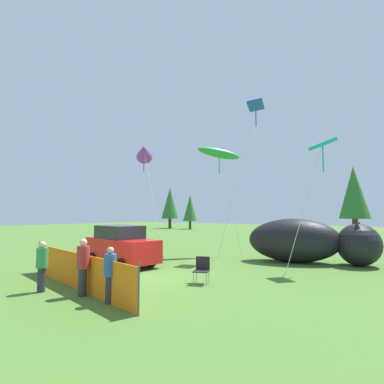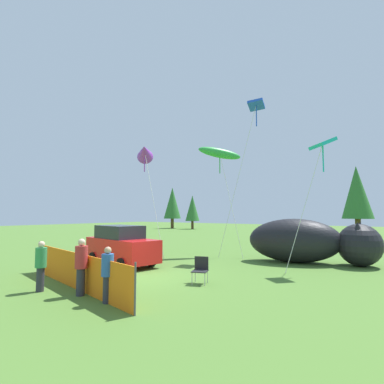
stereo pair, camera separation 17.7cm
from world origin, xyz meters
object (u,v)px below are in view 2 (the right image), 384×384
parked_car (121,245)px  kite_teal_diamond (322,146)px  kite_blue_box (256,108)px  spectator_in_black_shirt (41,264)px  kite_green_fish (220,153)px  kite_purple_delta (145,152)px  folding_chair (201,268)px  spectator_in_red_shirt (81,264)px  inflatable_cat (309,243)px  spectator_in_blue_shirt (107,272)px

parked_car → kite_teal_diamond: bearing=35.6°
parked_car → kite_blue_box: bearing=63.5°
spectator_in_black_shirt → kite_green_fish: 12.43m
kite_blue_box → kite_purple_delta: (-6.48, -2.71, -2.32)m
folding_chair → kite_teal_diamond: 7.92m
kite_teal_diamond → kite_purple_delta: bearing=-176.4°
spectator_in_black_shirt → kite_purple_delta: (-3.70, 8.48, 5.62)m
spectator_in_red_shirt → kite_blue_box: size_ratio=0.19×
kite_teal_diamond → kite_purple_delta: (-10.57, -0.67, 0.89)m
kite_teal_diamond → kite_blue_box: bearing=153.4°
inflatable_cat → kite_green_fish: bearing=165.0°
spectator_in_red_shirt → parked_car: bearing=126.2°
folding_chair → kite_purple_delta: size_ratio=0.13×
kite_blue_box → kite_green_fish: bearing=-178.8°
kite_blue_box → kite_teal_diamond: size_ratio=1.55×
spectator_in_black_shirt → kite_green_fish: (0.33, 11.15, 5.49)m
spectator_in_black_shirt → kite_purple_delta: size_ratio=0.23×
spectator_in_blue_shirt → kite_purple_delta: size_ratio=0.22×
kite_teal_diamond → kite_green_fish: (-6.54, 1.99, 0.75)m
kite_teal_diamond → kite_green_fish: size_ratio=0.86×
folding_chair → inflatable_cat: inflatable_cat is taller
inflatable_cat → kite_purple_delta: bearing=-178.1°
spectator_in_black_shirt → kite_purple_delta: 10.83m
kite_blue_box → kite_green_fish: (-2.45, -0.05, -2.46)m
spectator_in_black_shirt → spectator_in_red_shirt: bearing=17.6°
spectator_in_blue_shirt → kite_teal_diamond: 10.72m
folding_chair → kite_blue_box: size_ratio=0.10×
spectator_in_black_shirt → parked_car: bearing=109.9°
folding_chair → kite_purple_delta: 10.44m
spectator_in_red_shirt → kite_purple_delta: kite_purple_delta is taller
folding_chair → spectator_in_red_shirt: 4.15m
kite_teal_diamond → kite_green_fish: 6.88m
folding_chair → kite_green_fish: size_ratio=0.14×
spectator_in_red_shirt → kite_purple_delta: size_ratio=0.24×
spectator_in_blue_shirt → kite_purple_delta: (-6.51, 8.03, 5.65)m
kite_blue_box → spectator_in_red_shirt: bearing=-96.8°
kite_teal_diamond → inflatable_cat: bearing=123.6°
kite_purple_delta → spectator_in_red_shirt: bearing=-57.0°
kite_blue_box → kite_teal_diamond: 5.58m
kite_teal_diamond → parked_car: bearing=-154.4°
inflatable_cat → kite_teal_diamond: (1.17, -1.76, 4.58)m
parked_car → inflatable_cat: inflatable_cat is taller
spectator_in_black_shirt → kite_blue_box: kite_blue_box is taller
parked_car → kite_teal_diamond: size_ratio=0.77×
folding_chair → spectator_in_red_shirt: (-2.11, -3.55, 0.41)m
parked_car → spectator_in_black_shirt: 5.31m
spectator_in_black_shirt → folding_chair: bearing=48.1°
inflatable_cat → kite_teal_diamond: 5.05m
inflatable_cat → kite_purple_delta: (-9.40, -2.44, 5.47)m
spectator_in_black_shirt → kite_purple_delta: bearing=113.6°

